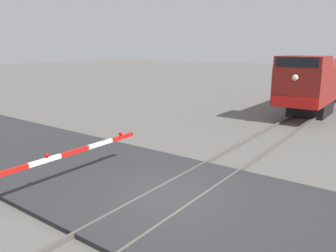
% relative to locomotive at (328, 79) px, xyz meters
% --- Properties ---
extents(ground_plane, '(160.00, 160.00, 0.00)m').
position_rel_locomotive_xyz_m(ground_plane, '(0.00, -20.94, -2.06)').
color(ground_plane, '#605E59').
extents(rail_track_left, '(0.08, 80.00, 0.15)m').
position_rel_locomotive_xyz_m(rail_track_left, '(-0.72, -20.94, -1.98)').
color(rail_track_left, '#59544C').
rests_on(rail_track_left, ground_plane).
extents(rail_track_right, '(0.08, 80.00, 0.15)m').
position_rel_locomotive_xyz_m(rail_track_right, '(0.72, -20.94, -1.98)').
color(rail_track_right, '#59544C').
rests_on(rail_track_right, ground_plane).
extents(road_surface, '(36.00, 6.39, 0.14)m').
position_rel_locomotive_xyz_m(road_surface, '(0.00, -20.94, -1.98)').
color(road_surface, '#2D2D30').
rests_on(road_surface, ground_plane).
extents(locomotive, '(2.73, 18.76, 4.00)m').
position_rel_locomotive_xyz_m(locomotive, '(0.00, 0.00, 0.00)').
color(locomotive, black).
rests_on(locomotive, ground_plane).
extents(crossing_gate, '(0.36, 6.34, 1.38)m').
position_rel_locomotive_xyz_m(crossing_gate, '(-3.27, -24.14, -1.19)').
color(crossing_gate, silver).
rests_on(crossing_gate, ground_plane).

